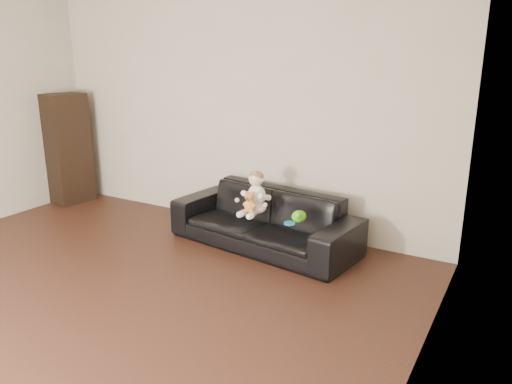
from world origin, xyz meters
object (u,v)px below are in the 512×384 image
Objects in this scene: cabinet at (68,149)px; toy_blue_disc at (290,223)px; baby at (255,195)px; toy_rattle at (298,219)px; teddy_bear at (250,202)px; sofa at (264,219)px; toy_green at (299,216)px.

toy_blue_disc is (3.37, -0.32, -0.32)m from cabinet.
baby reaches higher than toy_rattle.
teddy_bear is 1.95× the size of toy_blue_disc.
sofa reaches higher than toy_green.
cabinet reaches higher than toy_green.
toy_green reaches higher than toy_rattle.
teddy_bear is at bearing -89.48° from sofa.
cabinet is at bearing 171.08° from baby.
cabinet is 13.19× the size of toy_blue_disc.
toy_green is at bearing 61.49° from toy_blue_disc.
teddy_bear is 3.24× the size of toy_rattle.
cabinet is 3.44m from toy_green.
toy_rattle reaches higher than toy_blue_disc.
sofa is 0.47m from toy_blue_disc.
sofa is at bearing 163.71° from toy_rattle.
toy_rattle is at bearing -8.54° from sofa.
sofa is 9.40× the size of teddy_bear.
toy_green is (0.45, -0.13, 0.15)m from sofa.
baby is 0.51m from toy_rattle.
teddy_bear is 0.50m from toy_rattle.
baby is 0.51m from toy_green.
sofa reaches higher than toy_blue_disc.
toy_blue_disc is (0.43, 0.02, -0.15)m from teddy_bear.
baby is 0.14m from teddy_bear.
toy_rattle is (0.49, -0.02, -0.16)m from baby.
baby is at bearing 93.69° from teddy_bear.
teddy_bear is at bearing -166.79° from toy_green.
sofa is at bearing 64.46° from baby.
sofa is 0.49m from toy_green.
sofa is 12.02× the size of toy_green.
sofa is 0.30m from baby.
toy_green is (0.48, 0.11, -0.10)m from teddy_bear.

